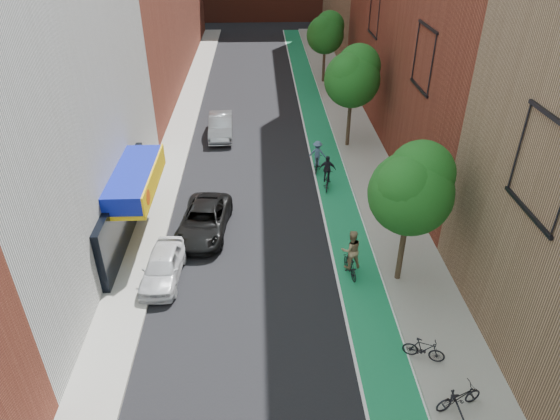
{
  "coord_description": "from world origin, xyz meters",
  "views": [
    {
      "loc": [
        -0.24,
        -6.73,
        14.14
      ],
      "look_at": [
        0.62,
        13.63,
        1.5
      ],
      "focal_mm": 32.0,
      "sensor_mm": 36.0,
      "label": 1
    }
  ],
  "objects": [
    {
      "name": "bike_lane",
      "position": [
        4.0,
        26.0,
        0.01
      ],
      "size": [
        2.0,
        68.0,
        0.01
      ],
      "primitive_type": "cube",
      "color": "#157A48",
      "rests_on": "ground"
    },
    {
      "name": "sidewalk_left",
      "position": [
        -6.0,
        26.0,
        0.07
      ],
      "size": [
        2.0,
        68.0,
        0.15
      ],
      "primitive_type": "cube",
      "color": "gray",
      "rests_on": "ground"
    },
    {
      "name": "sidewalk_right",
      "position": [
        6.5,
        26.0,
        0.07
      ],
      "size": [
        3.0,
        68.0,
        0.15
      ],
      "primitive_type": "cube",
      "color": "gray",
      "rests_on": "ground"
    },
    {
      "name": "building_left_white",
      "position": [
        -11.0,
        14.0,
        6.0
      ],
      "size": [
        8.0,
        20.0,
        12.0
      ],
      "primitive_type": "cube",
      "color": "silver",
      "rests_on": "ground"
    },
    {
      "name": "tree_near",
      "position": [
        5.65,
        10.02,
        4.66
      ],
      "size": [
        3.4,
        3.36,
        6.42
      ],
      "color": "#332619",
      "rests_on": "ground"
    },
    {
      "name": "tree_mid",
      "position": [
        5.65,
        24.02,
        4.89
      ],
      "size": [
        3.55,
        3.53,
        6.74
      ],
      "color": "#332619",
      "rests_on": "ground"
    },
    {
      "name": "tree_far",
      "position": [
        5.65,
        38.02,
        4.5
      ],
      "size": [
        3.3,
        3.25,
        6.21
      ],
      "color": "#332619",
      "rests_on": "ground"
    },
    {
      "name": "parked_car_white",
      "position": [
        -4.6,
        10.56,
        0.66
      ],
      "size": [
        1.75,
        3.95,
        1.32
      ],
      "primitive_type": "imported",
      "rotation": [
        0.0,
        0.0,
        -0.05
      ],
      "color": "silver",
      "rests_on": "ground"
    },
    {
      "name": "parked_car_black",
      "position": [
        -3.13,
        14.11,
        0.68
      ],
      "size": [
        2.74,
        5.12,
        1.37
      ],
      "primitive_type": "imported",
      "rotation": [
        0.0,
        0.0,
        -0.1
      ],
      "color": "black",
      "rests_on": "ground"
    },
    {
      "name": "parked_car_silver",
      "position": [
        -3.0,
        26.16,
        0.75
      ],
      "size": [
        1.74,
        4.63,
        1.51
      ],
      "primitive_type": "imported",
      "rotation": [
        0.0,
        0.0,
        0.03
      ],
      "color": "gray",
      "rests_on": "ground"
    },
    {
      "name": "cyclist_lane_near",
      "position": [
        3.59,
        10.55,
        1.0
      ],
      "size": [
        1.02,
        1.61,
        2.22
      ],
      "rotation": [
        0.0,
        0.0,
        3.32
      ],
      "color": "black",
      "rests_on": "ground"
    },
    {
      "name": "cyclist_lane_mid",
      "position": [
        3.54,
        18.44,
        0.74
      ],
      "size": [
        1.0,
        1.7,
        1.96
      ],
      "rotation": [
        0.0,
        0.0,
        2.97
      ],
      "color": "black",
      "rests_on": "ground"
    },
    {
      "name": "cyclist_lane_far",
      "position": [
        3.2,
        20.62,
        0.85
      ],
      "size": [
        1.12,
        1.69,
        1.92
      ],
      "rotation": [
        0.0,
        0.0,
        2.92
      ],
      "color": "black",
      "rests_on": "ground"
    },
    {
      "name": "parked_bike_near",
      "position": [
        5.94,
        3.45,
        0.58
      ],
      "size": [
        1.75,
        1.03,
        0.87
      ],
      "primitive_type": "imported",
      "rotation": [
        0.0,
        0.0,
        1.86
      ],
      "color": "black",
      "rests_on": "sidewalk_right"
    },
    {
      "name": "parked_bike_mid",
      "position": [
        5.4,
        5.47,
        0.6
      ],
      "size": [
        1.55,
        0.97,
        0.9
      ],
      "primitive_type": "imported",
      "rotation": [
        0.0,
        0.0,
        1.18
      ],
      "color": "black",
      "rests_on": "sidewalk_right"
    }
  ]
}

